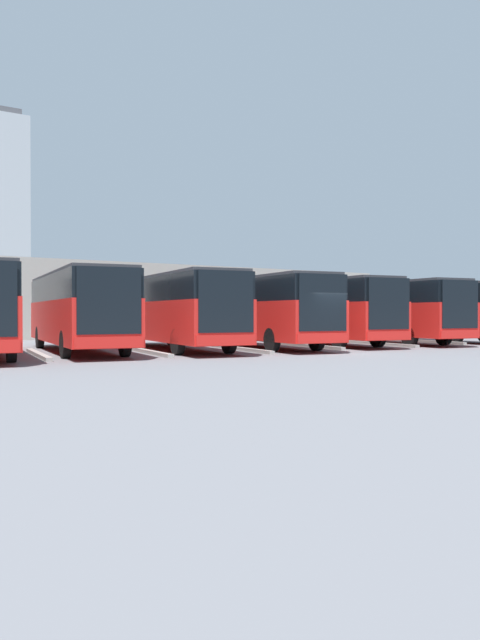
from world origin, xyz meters
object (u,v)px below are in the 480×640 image
(bus_1, at_px, (382,310))
(bus_4, at_px, (174,309))
(bus_0, at_px, (425,310))
(bus_2, at_px, (318,309))
(bus_5, at_px, (78,308))
(bus_3, at_px, (257,309))

(bus_1, height_order, bus_4, same)
(bus_0, bearing_deg, bus_4, 8.86)
(bus_2, height_order, bus_5, same)
(bus_0, bearing_deg, bus_5, 7.03)
(bus_0, relative_size, bus_1, 1.00)
(bus_5, bearing_deg, bus_1, -175.22)
(bus_5, bearing_deg, bus_4, 179.75)
(bus_2, relative_size, bus_5, 1.00)
(bus_2, bearing_deg, bus_4, 8.78)
(bus_0, xyz_separation_m, bus_2, (8.62, 0.13, 0.00))
(bus_3, xyz_separation_m, bus_4, (4.31, -0.44, 0.00))
(bus_1, distance_m, bus_2, 4.34)
(bus_3, bearing_deg, bus_0, -168.95)
(bus_3, distance_m, bus_4, 4.33)
(bus_2, bearing_deg, bus_5, 5.75)
(bus_0, xyz_separation_m, bus_3, (12.93, 0.67, 0.00))
(bus_3, relative_size, bus_4, 1.00)
(bus_4, height_order, bus_5, same)
(bus_1, xyz_separation_m, bus_4, (12.93, -0.36, 0.00))
(bus_3, height_order, bus_4, same)
(bus_4, bearing_deg, bus_0, -171.14)
(bus_3, bearing_deg, bus_1, -171.43)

